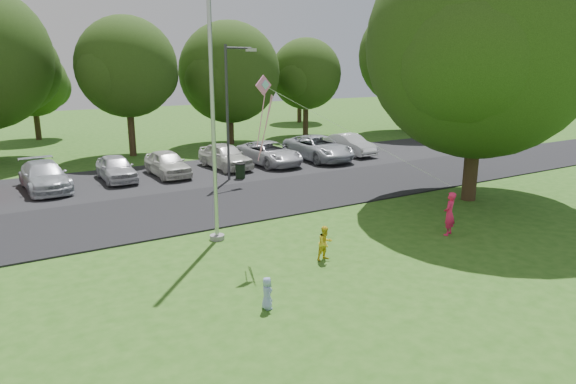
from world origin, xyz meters
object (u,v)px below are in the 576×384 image
child_yellow (325,243)px  child_blue (267,293)px  woman (449,214)px  street_lamp (231,100)px  trash_can (240,171)px  big_tree (482,49)px  flagpole (213,117)px  kite (270,103)px

child_yellow → child_blue: 3.63m
woman → child_blue: bearing=-14.1°
street_lamp → woman: size_ratio=4.37×
trash_can → big_tree: (6.74, -8.98, 6.00)m
flagpole → street_lamp: 9.19m
trash_can → street_lamp: bearing=170.7°
woman → kite: 7.50m
flagpole → child_blue: size_ratio=12.14×
street_lamp → trash_can: bearing=-20.3°
big_tree → woman: bearing=-147.7°
child_blue → kite: bearing=-23.0°
street_lamp → child_blue: bearing=-123.0°
trash_can → kite: bearing=-110.8°
trash_can → kite: (-3.74, -9.86, 4.30)m
child_blue → big_tree: bearing=-63.2°
big_tree → child_blue: size_ratio=13.89×
woman → child_yellow: (-5.07, 0.32, -0.23)m
child_yellow → kite: (-1.02, 1.58, 4.18)m
big_tree → kite: 10.66m
big_tree → woman: big_tree is taller
trash_can → big_tree: big_tree is taller
flagpole → big_tree: big_tree is taller
kite → trash_can: bearing=57.4°
street_lamp → kite: (-3.37, -9.92, 0.66)m
flagpole → child_yellow: flagpole is taller
big_tree → woman: (-4.39, -2.78, -5.65)m
flagpole → street_lamp: (4.43, 8.05, -0.11)m
street_lamp → woman: bearing=-88.0°
street_lamp → child_yellow: size_ratio=6.25×
flagpole → woman: flagpole is taller
trash_can → child_yellow: size_ratio=0.78×
flagpole → woman: size_ratio=6.47×
big_tree → child_blue: big_tree is taller
child_yellow → child_blue: size_ratio=1.31×
big_tree → child_blue: 14.58m
street_lamp → big_tree: bearing=-62.8°
flagpole → child_yellow: 5.42m
trash_can → child_yellow: (-2.72, -11.44, 0.12)m
kite → flagpole: bearing=107.7°
flagpole → kite: (1.06, -1.87, 0.55)m
child_blue → kite: size_ratio=0.13×
woman → child_blue: woman is taller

